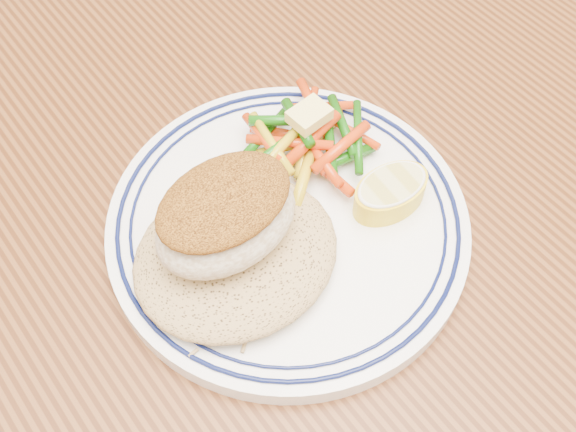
# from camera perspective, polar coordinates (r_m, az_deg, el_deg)

# --- Properties ---
(dining_table) EXTENTS (1.50, 0.90, 0.75)m
(dining_table) POSITION_cam_1_polar(r_m,az_deg,el_deg) (0.59, 0.18, -3.85)
(dining_table) COLOR #45210D
(dining_table) RESTS_ON ground
(plate) EXTENTS (0.24, 0.24, 0.02)m
(plate) POSITION_cam_1_polar(r_m,az_deg,el_deg) (0.49, 0.00, -0.69)
(plate) COLOR white
(plate) RESTS_ON dining_table
(rice_pilaf) EXTENTS (0.13, 0.12, 0.03)m
(rice_pilaf) POSITION_cam_1_polar(r_m,az_deg,el_deg) (0.46, -4.16, -2.85)
(rice_pilaf) COLOR #A78853
(rice_pilaf) RESTS_ON plate
(fish_fillet) EXTENTS (0.10, 0.07, 0.05)m
(fish_fillet) POSITION_cam_1_polar(r_m,az_deg,el_deg) (0.43, -4.95, 0.02)
(fish_fillet) COLOR beige
(fish_fillet) RESTS_ON rice_pilaf
(vegetable_pile) EXTENTS (0.11, 0.10, 0.03)m
(vegetable_pile) POSITION_cam_1_polar(r_m,az_deg,el_deg) (0.51, 1.61, 6.03)
(vegetable_pile) COLOR gold
(vegetable_pile) RESTS_ON plate
(butter_pat) EXTENTS (0.03, 0.02, 0.01)m
(butter_pat) POSITION_cam_1_polar(r_m,az_deg,el_deg) (0.49, 1.69, 7.97)
(butter_pat) COLOR #FDED7C
(butter_pat) RESTS_ON vegetable_pile
(lemon_wedge) EXTENTS (0.06, 0.05, 0.02)m
(lemon_wedge) POSITION_cam_1_polar(r_m,az_deg,el_deg) (0.49, 8.10, 1.92)
(lemon_wedge) COLOR yellow
(lemon_wedge) RESTS_ON plate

